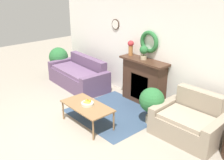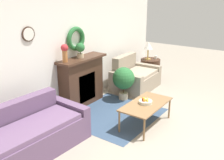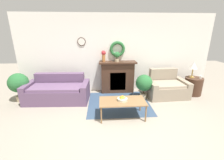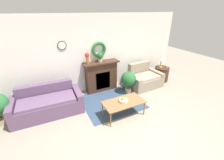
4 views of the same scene
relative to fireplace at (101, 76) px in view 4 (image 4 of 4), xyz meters
The scene contains 14 objects.
ground_plane 2.61m from the fireplace, 91.07° to the right, with size 16.00×16.00×0.00m, color gray.
floor_rug 1.09m from the fireplace, 92.84° to the right, with size 1.86×1.71×0.01m.
wall_back 0.82m from the fireplace, 103.27° to the left, with size 6.80×0.16×2.70m.
fireplace is the anchor object (origin of this frame).
couch_left 2.06m from the fireplace, 163.50° to the right, with size 1.97×0.99×0.81m.
loveseat_right 1.70m from the fireplace, 15.42° to the right, with size 1.33×0.98×0.88m.
coffee_table 1.70m from the fireplace, 91.56° to the right, with size 1.16×0.61×0.46m.
fruit_bowl 1.68m from the fireplace, 91.70° to the right, with size 0.26×0.26×0.12m.
side_table_by_loveseat 2.66m from the fireplace, ahead, with size 0.58×0.58×0.60m.
table_lamp 2.60m from the fireplace, ahead, with size 0.26×0.26×0.53m.
mug 2.79m from the fireplace, 10.37° to the right, with size 0.08×0.08×0.10m.
vase_on_mantel_left 0.91m from the fireplace, behind, with size 0.15×0.15×0.38m.
potted_plant_on_mantel 0.75m from the fireplace, 151.67° to the right, with size 0.20×0.20×0.34m.
potted_plant_floor_by_loveseat 1.01m from the fireplace, 38.21° to the right, with size 0.53×0.53×0.81m.
Camera 4 is at (-1.89, -2.14, 2.80)m, focal length 24.00 mm.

